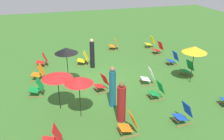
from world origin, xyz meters
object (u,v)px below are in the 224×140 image
Objects in this scene: umbrella_3 at (57,75)px; deckchair_12 at (43,60)px; deckchair_15 at (115,45)px; deckchair_14 at (102,83)px; umbrella_0 at (66,50)px; deckchair_0 at (150,43)px; deckchair_13 at (84,59)px; deckchair_3 at (149,77)px; person_1 at (113,88)px; umbrella_2 at (79,80)px; person_2 at (121,103)px; deckchair_1 at (53,139)px; umbrella_1 at (195,49)px; person_0 at (92,54)px; deckchair_10 at (129,125)px; deckchair_4 at (157,91)px; deckchair_11 at (158,48)px; deckchair_2 at (37,88)px; deckchair_9 at (173,59)px; deckchair_7 at (188,69)px; deckchair_5 at (39,73)px; deckchair_8 at (183,114)px.

deckchair_12 is at bearing -173.85° from umbrella_3.
umbrella_3 is (6.54, -4.41, 1.17)m from deckchair_15.
umbrella_0 is (-0.87, -1.48, 1.51)m from deckchair_14.
deckchair_15 is 7.97m from umbrella_3.
deckchair_13 is (1.81, -5.18, 0.00)m from deckchair_0.
umbrella_3 is at bearing -69.96° from deckchair_3.
umbrella_2 is at bearing -2.76° from person_1.
person_2 reaches higher than deckchair_14.
deckchair_15 is 0.50× the size of umbrella_2.
umbrella_1 reaches higher than deckchair_1.
deckchair_15 is 0.50× the size of person_0.
umbrella_1 reaches higher than deckchair_15.
umbrella_3 is 0.96× the size of person_0.
deckchair_10 and deckchair_13 have the same top height.
deckchair_11 is (-5.31, 2.73, 0.00)m from deckchair_4.
deckchair_3 is 2.41m from deckchair_14.
umbrella_2 is at bearing -39.30° from deckchair_0.
person_2 reaches higher than deckchair_12.
person_2 is at bearing 0.07° from deckchair_15.
deckchair_2 and deckchair_14 have the same top height.
deckchair_0 is 9.82m from deckchair_10.
deckchair_11 is at bearing 125.19° from umbrella_3.
deckchair_2 is at bearing -87.47° from deckchair_3.
deckchair_3 is at bearing 143.78° from deckchair_10.
deckchair_1 is at bearing 19.25° from deckchair_2.
deckchair_1 is at bearing -56.92° from deckchair_9.
deckchair_0 is 0.46× the size of person_1.
deckchair_4 and deckchair_7 have the same top height.
umbrella_0 is at bearing -94.56° from person_2.
umbrella_3 reaches higher than deckchair_10.
deckchair_5 is 2.91m from deckchair_13.
deckchair_1 is at bearing -67.65° from umbrella_1.
deckchair_13 is 3.40m from deckchair_14.
deckchair_4 is 2.41m from person_2.
deckchair_5 is at bearing -82.74° from deckchair_11.
person_0 reaches higher than deckchair_8.
deckchair_10 is 0.91m from person_2.
deckchair_8 is 5.80m from deckchair_9.
deckchair_13 is at bearing -103.47° from person_1.
deckchair_7 is at bearing 68.40° from deckchair_12.
person_0 is at bearing -157.23° from deckchair_4.
deckchair_13 is at bearing 157.59° from umbrella_3.
umbrella_3 is (0.58, -6.62, -0.23)m from umbrella_1.
umbrella_2 is at bearing -77.03° from umbrella_1.
deckchair_12 is (-7.21, -0.09, 0.00)m from deckchair_1.
deckchair_4 is at bearing 45.64° from deckchair_12.
deckchair_2 is at bearing -99.59° from deckchair_7.
deckchair_7 is 6.71m from umbrella_2.
deckchair_4 is at bearing -2.38° from deckchair_3.
person_2 is at bearing 26.26° from deckchair_12.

